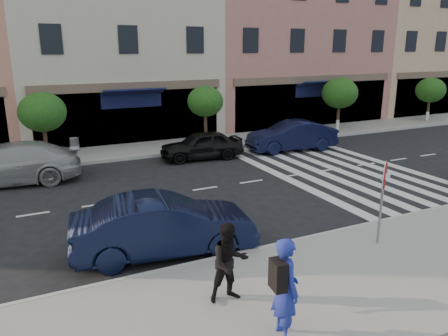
# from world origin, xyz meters

# --- Properties ---
(ground) EXTENTS (120.00, 120.00, 0.00)m
(ground) POSITION_xyz_m (0.00, 0.00, 0.00)
(ground) COLOR black
(ground) RESTS_ON ground
(sidewalk_near) EXTENTS (60.00, 4.50, 0.15)m
(sidewalk_near) POSITION_xyz_m (0.00, -3.75, 0.07)
(sidewalk_near) COLOR gray
(sidewalk_near) RESTS_ON ground
(sidewalk_far) EXTENTS (60.00, 3.00, 0.15)m
(sidewalk_far) POSITION_xyz_m (0.00, 11.00, 0.07)
(sidewalk_far) COLOR gray
(sidewalk_far) RESTS_ON ground
(building_centre) EXTENTS (11.00, 9.00, 11.00)m
(building_centre) POSITION_xyz_m (-0.50, 17.00, 5.50)
(building_centre) COLOR beige
(building_centre) RESTS_ON ground
(building_east_mid) EXTENTS (13.00, 9.00, 13.00)m
(building_east_mid) POSITION_xyz_m (11.50, 17.00, 6.50)
(building_east_mid) COLOR #B8736D
(building_east_mid) RESTS_ON ground
(building_east_far) EXTENTS (12.00, 9.00, 12.00)m
(building_east_far) POSITION_xyz_m (24.00, 17.00, 6.00)
(building_east_far) COLOR #DAB48C
(building_east_far) RESTS_ON ground
(street_tree_wb) EXTENTS (2.10, 2.10, 3.06)m
(street_tree_wb) POSITION_xyz_m (-5.00, 10.80, 2.31)
(street_tree_wb) COLOR #473323
(street_tree_wb) RESTS_ON sidewalk_far
(street_tree_c) EXTENTS (1.90, 1.90, 3.04)m
(street_tree_c) POSITION_xyz_m (3.00, 10.80, 2.36)
(street_tree_c) COLOR #473323
(street_tree_c) RESTS_ON sidewalk_far
(street_tree_ea) EXTENTS (2.20, 2.20, 3.19)m
(street_tree_ea) POSITION_xyz_m (12.00, 10.80, 2.39)
(street_tree_ea) COLOR #473323
(street_tree_ea) RESTS_ON sidewalk_far
(street_tree_eb) EXTENTS (2.00, 2.00, 2.94)m
(street_tree_eb) POSITION_xyz_m (20.00, 10.80, 2.22)
(street_tree_eb) COLOR #473323
(street_tree_eb) RESTS_ON sidewalk_far
(stop_sign) EXTENTS (0.77, 0.26, 2.25)m
(stop_sign) POSITION_xyz_m (2.13, -2.62, 1.81)
(stop_sign) COLOR gray
(stop_sign) RESTS_ON sidewalk_near
(photographer) EXTENTS (0.54, 0.75, 1.90)m
(photographer) POSITION_xyz_m (-2.26, -4.76, 1.10)
(photographer) COLOR #212E9B
(photographer) RESTS_ON sidewalk_near
(walker) EXTENTS (0.85, 0.68, 1.68)m
(walker) POSITION_xyz_m (-2.62, -3.29, 0.99)
(walker) COLOR black
(walker) RESTS_ON sidewalk_near
(car_near_mid) EXTENTS (4.84, 2.25, 1.53)m
(car_near_mid) POSITION_xyz_m (-3.05, -0.42, 0.77)
(car_near_mid) COLOR black
(car_near_mid) RESTS_ON ground
(car_far_left) EXTENTS (5.63, 2.83, 1.57)m
(car_far_left) POSITION_xyz_m (-6.62, 7.92, 0.78)
(car_far_left) COLOR #98989D
(car_far_left) RESTS_ON ground
(car_far_mid) EXTENTS (4.04, 1.95, 1.33)m
(car_far_mid) POSITION_xyz_m (1.66, 8.22, 0.67)
(car_far_mid) COLOR black
(car_far_mid) RESTS_ON ground
(car_far_right) EXTENTS (4.74, 2.15, 1.51)m
(car_far_right) POSITION_xyz_m (6.50, 7.82, 0.75)
(car_far_right) COLOR black
(car_far_right) RESTS_ON ground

